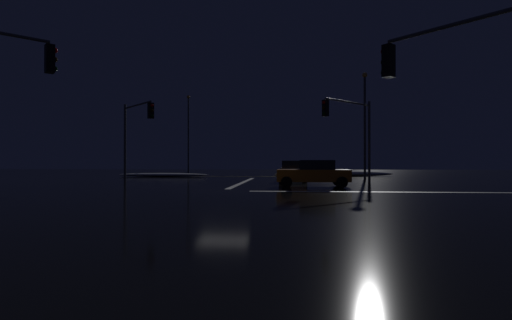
# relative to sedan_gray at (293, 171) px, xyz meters

# --- Properties ---
(ground) EXTENTS (120.00, 120.00, 0.10)m
(ground) POSITION_rel_sedan_gray_xyz_m (-3.58, -10.35, -0.85)
(ground) COLOR black
(stop_line_north) EXTENTS (0.35, 14.78, 0.01)m
(stop_line_north) POSITION_rel_sedan_gray_xyz_m (-3.58, -1.74, -0.80)
(stop_line_north) COLOR white
(stop_line_north) RESTS_ON ground
(centre_line_ns) EXTENTS (22.00, 0.15, 0.01)m
(centre_line_ns) POSITION_rel_sedan_gray_xyz_m (-3.58, 9.86, -0.80)
(centre_line_ns) COLOR yellow
(centre_line_ns) RESTS_ON ground
(crosswalk_bar_east) EXTENTS (14.78, 0.40, 0.01)m
(crosswalk_bar_east) POSITION_rel_sedan_gray_xyz_m (5.14, -10.35, -0.80)
(crosswalk_bar_east) COLOR white
(crosswalk_bar_east) RESTS_ON ground
(snow_bank_left_curb) EXTENTS (9.24, 1.50, 0.36)m
(snow_bank_left_curb) POSITION_rel_sedan_gray_xyz_m (-12.99, 8.75, -0.62)
(snow_bank_left_curb) COLOR white
(snow_bank_left_curb) RESTS_ON ground
(snow_bank_right_curb) EXTENTS (8.90, 1.50, 0.54)m
(snow_bank_right_curb) POSITION_rel_sedan_gray_xyz_m (5.84, 10.81, -0.53)
(snow_bank_right_curb) COLOR white
(snow_bank_right_curb) RESTS_ON ground
(sedan_gray) EXTENTS (2.02, 4.33, 1.57)m
(sedan_gray) POSITION_rel_sedan_gray_xyz_m (0.00, 0.00, 0.00)
(sedan_gray) COLOR slate
(sedan_gray) RESTS_ON ground
(sedan_white) EXTENTS (2.02, 4.33, 1.57)m
(sedan_white) POSITION_rel_sedan_gray_xyz_m (0.14, 6.62, 0.00)
(sedan_white) COLOR silver
(sedan_white) RESTS_ON ground
(sedan_green) EXTENTS (2.02, 4.33, 1.57)m
(sedan_green) POSITION_rel_sedan_gray_xyz_m (0.26, 13.25, 0.00)
(sedan_green) COLOR #14512D
(sedan_green) RESTS_ON ground
(sedan_silver) EXTENTS (2.02, 4.33, 1.57)m
(sedan_silver) POSITION_rel_sedan_gray_xyz_m (0.14, 18.83, 0.00)
(sedan_silver) COLOR #B7B7BC
(sedan_silver) RESTS_ON ground
(sedan_red) EXTENTS (2.02, 4.33, 1.57)m
(sedan_red) POSITION_rel_sedan_gray_xyz_m (-0.16, 25.23, 0.00)
(sedan_red) COLOR maroon
(sedan_red) RESTS_ON ground
(sedan_orange_crossing) EXTENTS (4.33, 2.02, 1.57)m
(sedan_orange_crossing) POSITION_rel_sedan_gray_xyz_m (1.16, -6.65, 0.00)
(sedan_orange_crossing) COLOR #C66014
(sedan_orange_crossing) RESTS_ON ground
(traffic_signal_ne) EXTENTS (3.73, 3.73, 5.81)m
(traffic_signal_ne) POSITION_rel_sedan_gray_xyz_m (3.92, -2.86, 3.26)
(traffic_signal_ne) COLOR #4C4C51
(traffic_signal_ne) RESTS_ON ground
(traffic_signal_se) EXTENTS (2.87, 2.87, 5.61)m
(traffic_signal_se) POSITION_rel_sedan_gray_xyz_m (4.29, -18.21, 3.06)
(traffic_signal_se) COLOR #4C4C51
(traffic_signal_se) RESTS_ON ground
(traffic_signal_nw) EXTENTS (3.45, 3.45, 5.81)m
(traffic_signal_nw) POSITION_rel_sedan_gray_xyz_m (-11.20, -2.73, 3.24)
(traffic_signal_nw) COLOR #4C4C51
(traffic_signal_nw) RESTS_ON ground
(streetlamp_left_far) EXTENTS (0.44, 0.44, 10.20)m
(streetlamp_left_far) POSITION_rel_sedan_gray_xyz_m (-13.29, 19.86, 5.01)
(streetlamp_left_far) COLOR #424247
(streetlamp_left_far) RESTS_ON ground
(streetlamp_right_near) EXTENTS (0.44, 0.44, 9.07)m
(streetlamp_right_near) POSITION_rel_sedan_gray_xyz_m (6.14, 3.86, 4.43)
(streetlamp_right_near) COLOR #424247
(streetlamp_right_near) RESTS_ON ground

